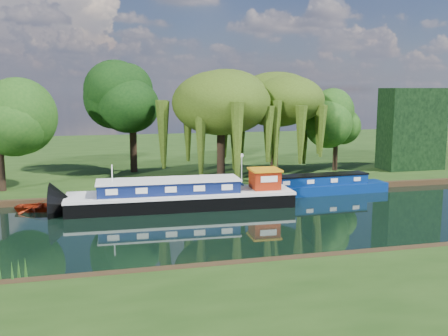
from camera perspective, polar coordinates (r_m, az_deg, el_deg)
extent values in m
plane|color=black|center=(32.51, 6.28, -5.90)|extent=(120.00, 120.00, 0.00)
cube|color=black|center=(64.90, -4.12, 1.79)|extent=(120.00, 52.00, 0.45)
cube|color=black|center=(35.71, -4.88, -3.87)|extent=(15.96, 4.01, 1.06)
cube|color=silver|center=(35.58, -4.89, -2.90)|extent=(16.05, 4.08, 0.19)
cube|color=#0F1A49|center=(35.38, -6.32, -2.13)|extent=(9.90, 2.84, 0.84)
cube|color=silver|center=(35.29, -6.34, -1.38)|extent=(10.09, 3.02, 0.11)
cube|color=maroon|center=(36.70, 4.68, -1.31)|extent=(2.00, 2.00, 1.32)
cube|color=orange|center=(36.58, 4.70, -0.19)|extent=(2.22, 2.22, 0.14)
cylinder|color=silver|center=(35.09, -12.65, -1.32)|extent=(0.09, 0.09, 2.11)
cube|color=navy|center=(40.86, 10.68, -2.47)|extent=(11.82, 2.47, 0.88)
cube|color=navy|center=(40.71, 10.71, -1.35)|extent=(8.28, 1.83, 0.73)
cube|color=black|center=(40.63, 10.73, -0.77)|extent=(8.38, 1.93, 0.10)
cube|color=silver|center=(38.72, 7.15, -1.74)|extent=(0.59, 0.07, 0.31)
cube|color=silver|center=(39.58, 9.88, -1.57)|extent=(0.59, 0.07, 0.31)
cube|color=silver|center=(40.52, 12.49, -1.40)|extent=(0.59, 0.07, 0.31)
cube|color=silver|center=(41.55, 14.98, -1.24)|extent=(0.59, 0.07, 0.31)
imported|color=maroon|center=(37.02, -20.14, -4.57)|extent=(3.85, 3.09, 0.71)
cylinder|color=black|center=(43.56, -0.36, 2.19)|extent=(0.71, 0.71, 5.44)
ellipsoid|color=#2B3E0D|center=(43.27, -0.36, 7.37)|extent=(7.60, 7.60, 4.91)
cylinder|color=black|center=(46.16, 5.78, 2.36)|extent=(0.73, 0.73, 5.17)
ellipsoid|color=#2B3E0D|center=(45.88, 5.85, 6.99)|extent=(7.05, 7.05, 4.56)
cylinder|color=black|center=(42.40, -24.26, 1.88)|extent=(0.62, 0.62, 6.43)
cylinder|color=black|center=(48.50, -10.36, 3.88)|extent=(0.75, 0.75, 7.36)
ellipsoid|color=black|center=(48.33, -10.46, 7.43)|extent=(5.89, 5.89, 5.89)
cylinder|color=black|center=(49.91, 12.64, 2.71)|extent=(0.45, 0.45, 5.22)
ellipsoid|color=#163E0F|center=(49.73, 12.72, 5.15)|extent=(4.17, 4.17, 4.17)
cube|color=black|center=(52.92, 20.64, 4.21)|extent=(6.00, 3.00, 8.00)
cylinder|color=silver|center=(42.11, 2.03, -0.28)|extent=(0.10, 0.10, 2.20)
sphere|color=white|center=(41.92, 2.04, 1.45)|extent=(0.36, 0.36, 0.36)
cylinder|color=silver|center=(38.58, -12.27, -2.24)|extent=(0.16, 0.16, 1.00)
cylinder|color=silver|center=(39.19, -3.47, -1.88)|extent=(0.16, 0.16, 1.00)
cylinder|color=silver|center=(41.01, 6.19, -1.43)|extent=(0.16, 0.16, 1.00)
cylinder|color=silver|center=(43.42, 13.65, -1.05)|extent=(0.16, 0.16, 1.00)
cone|color=#1A4211|center=(23.54, -23.44, -11.05)|extent=(1.20, 1.20, 1.10)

